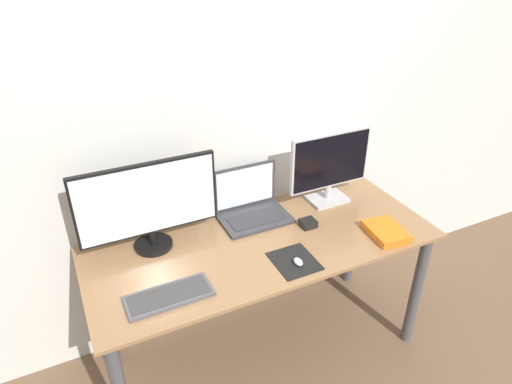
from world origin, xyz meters
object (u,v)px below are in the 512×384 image
Objects in this scene: monitor_left at (148,204)px; book at (386,232)px; power_brick at (308,223)px; keyboard at (169,296)px; laptop at (251,205)px; mouse at (298,262)px; monitor_right at (330,166)px.

monitor_left is 1.16m from book.
keyboard is at bearing -165.81° from power_brick.
laptop is 4.62× the size of power_brick.
laptop is 0.72m from keyboard.
power_brick is at bearing 14.19° from keyboard.
laptop is at bearing 91.83° from mouse.
monitor_right is at bearing 20.21° from keyboard.
monitor_right is 0.35m from power_brick.
monitor_right is 0.46m from book.
mouse is (0.02, -0.48, -0.04)m from laptop.
book is at bearing -79.18° from monitor_right.
power_brick is at bearing 143.24° from book.
mouse is (0.59, -0.05, 0.01)m from keyboard.
power_brick reaches higher than mouse.
book reaches higher than power_brick.
keyboard is 6.39× the size of mouse.
monitor_left is at bearing 180.00° from monitor_right.
monitor_right reaches higher than keyboard.
mouse is at bearing -135.68° from monitor_right.
monitor_left is 0.73m from mouse.
laptop is 0.32m from power_brick.
monitor_right is 2.05× the size of book.
monitor_right reaches higher than power_brick.
laptop is (0.54, 0.05, -0.17)m from monitor_left.
power_brick is at bearing -142.72° from monitor_right.
monitor_left reaches higher than laptop.
monitor_left reaches higher than monitor_right.
monitor_left reaches higher than book.
monitor_right is 1.33× the size of laptop.
keyboard is at bearing 178.35° from book.
mouse reaches higher than keyboard.
monitor_left is 2.79× the size of book.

